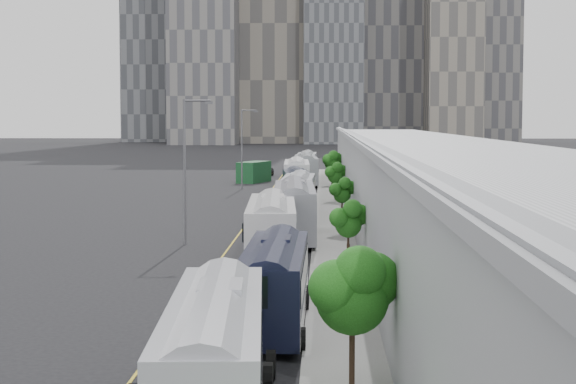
{
  "coord_description": "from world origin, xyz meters",
  "views": [
    {
      "loc": [
        4.76,
        -19.81,
        8.52
      ],
      "look_at": [
        2.06,
        52.49,
        3.0
      ],
      "focal_mm": 60.0,
      "sensor_mm": 36.0,
      "label": 1
    }
  ],
  "objects_px": {
    "bus_0": "(215,370)",
    "shipping_container": "(254,172)",
    "bus_3": "(294,215)",
    "bus_1": "(275,290)",
    "bus_4": "(298,200)",
    "bus_8": "(306,167)",
    "bus_2": "(272,236)",
    "suv": "(263,171)",
    "bus_5": "(297,190)",
    "bus_7": "(306,172)",
    "street_lamp_near": "(187,162)",
    "bus_6": "(297,179)",
    "street_lamp_far": "(243,144)"
  },
  "relations": [
    {
      "from": "bus_7",
      "to": "suv",
      "type": "height_order",
      "value": "bus_7"
    },
    {
      "from": "bus_1",
      "to": "bus_7",
      "type": "height_order",
      "value": "bus_7"
    },
    {
      "from": "bus_4",
      "to": "suv",
      "type": "height_order",
      "value": "bus_4"
    },
    {
      "from": "bus_0",
      "to": "bus_7",
      "type": "relative_size",
      "value": 0.95
    },
    {
      "from": "bus_8",
      "to": "bus_1",
      "type": "bearing_deg",
      "value": -88.71
    },
    {
      "from": "shipping_container",
      "to": "bus_2",
      "type": "bearing_deg",
      "value": -66.21
    },
    {
      "from": "bus_2",
      "to": "street_lamp_far",
      "type": "bearing_deg",
      "value": 93.88
    },
    {
      "from": "bus_1",
      "to": "bus_2",
      "type": "relative_size",
      "value": 0.88
    },
    {
      "from": "bus_0",
      "to": "bus_4",
      "type": "xyz_separation_m",
      "value": [
        0.78,
        55.94,
        0.03
      ]
    },
    {
      "from": "bus_0",
      "to": "bus_8",
      "type": "relative_size",
      "value": 0.98
    },
    {
      "from": "bus_4",
      "to": "bus_8",
      "type": "bearing_deg",
      "value": 91.38
    },
    {
      "from": "bus_7",
      "to": "bus_4",
      "type": "bearing_deg",
      "value": -92.73
    },
    {
      "from": "bus_4",
      "to": "bus_7",
      "type": "distance_m",
      "value": 41.49
    },
    {
      "from": "bus_0",
      "to": "bus_2",
      "type": "relative_size",
      "value": 0.95
    },
    {
      "from": "bus_2",
      "to": "suv",
      "type": "height_order",
      "value": "bus_2"
    },
    {
      "from": "bus_1",
      "to": "suv",
      "type": "height_order",
      "value": "bus_1"
    },
    {
      "from": "bus_3",
      "to": "suv",
      "type": "distance_m",
      "value": 74.85
    },
    {
      "from": "bus_3",
      "to": "bus_8",
      "type": "xyz_separation_m",
      "value": [
        -0.43,
        70.12,
        -0.11
      ]
    },
    {
      "from": "bus_5",
      "to": "street_lamp_far",
      "type": "height_order",
      "value": "street_lamp_far"
    },
    {
      "from": "bus_3",
      "to": "bus_7",
      "type": "xyz_separation_m",
      "value": [
        -0.23,
        56.16,
        -0.06
      ]
    },
    {
      "from": "bus_7",
      "to": "bus_8",
      "type": "xyz_separation_m",
      "value": [
        -0.21,
        13.95,
        -0.05
      ]
    },
    {
      "from": "bus_7",
      "to": "shipping_container",
      "type": "height_order",
      "value": "bus_7"
    },
    {
      "from": "bus_1",
      "to": "bus_5",
      "type": "xyz_separation_m",
      "value": [
        -0.62,
        55.81,
        0.0
      ]
    },
    {
      "from": "bus_8",
      "to": "street_lamp_near",
      "type": "relative_size",
      "value": 1.34
    },
    {
      "from": "street_lamp_near",
      "to": "bus_7",
      "type": "bearing_deg",
      "value": 83.29
    },
    {
      "from": "bus_4",
      "to": "bus_8",
      "type": "xyz_separation_m",
      "value": [
        -0.28,
        55.44,
        0.01
      ]
    },
    {
      "from": "bus_0",
      "to": "bus_5",
      "type": "height_order",
      "value": "bus_0"
    },
    {
      "from": "bus_0",
      "to": "bus_5",
      "type": "xyz_separation_m",
      "value": [
        0.39,
        68.74,
        -0.09
      ]
    },
    {
      "from": "suv",
      "to": "shipping_container",
      "type": "bearing_deg",
      "value": -84.24
    },
    {
      "from": "bus_4",
      "to": "bus_6",
      "type": "height_order",
      "value": "bus_6"
    },
    {
      "from": "bus_6",
      "to": "shipping_container",
      "type": "bearing_deg",
      "value": 105.56
    },
    {
      "from": "bus_0",
      "to": "shipping_container",
      "type": "bearing_deg",
      "value": 90.01
    },
    {
      "from": "suv",
      "to": "bus_2",
      "type": "bearing_deg",
      "value": -78.82
    },
    {
      "from": "bus_4",
      "to": "bus_7",
      "type": "relative_size",
      "value": 0.96
    },
    {
      "from": "bus_2",
      "to": "street_lamp_far",
      "type": "distance_m",
      "value": 60.43
    },
    {
      "from": "suv",
      "to": "bus_6",
      "type": "bearing_deg",
      "value": -72.74
    },
    {
      "from": "bus_4",
      "to": "bus_7",
      "type": "bearing_deg",
      "value": 91.19
    },
    {
      "from": "street_lamp_near",
      "to": "suv",
      "type": "relative_size",
      "value": 1.8
    },
    {
      "from": "bus_8",
      "to": "bus_4",
      "type": "bearing_deg",
      "value": -88.72
    },
    {
      "from": "bus_8",
      "to": "bus_5",
      "type": "bearing_deg",
      "value": -89.15
    },
    {
      "from": "bus_1",
      "to": "bus_0",
      "type": "bearing_deg",
      "value": -94.16
    },
    {
      "from": "street_lamp_far",
      "to": "bus_7",
      "type": "bearing_deg",
      "value": 46.24
    },
    {
      "from": "bus_6",
      "to": "bus_8",
      "type": "bearing_deg",
      "value": 87.21
    },
    {
      "from": "bus_1",
      "to": "bus_8",
      "type": "bearing_deg",
      "value": 90.58
    },
    {
      "from": "bus_5",
      "to": "street_lamp_near",
      "type": "bearing_deg",
      "value": -107.18
    },
    {
      "from": "bus_3",
      "to": "bus_1",
      "type": "bearing_deg",
      "value": -91.84
    },
    {
      "from": "bus_0",
      "to": "bus_8",
      "type": "xyz_separation_m",
      "value": [
        0.49,
        111.38,
        0.04
      ]
    },
    {
      "from": "bus_1",
      "to": "bus_6",
      "type": "bearing_deg",
      "value": 91.17
    },
    {
      "from": "bus_0",
      "to": "bus_6",
      "type": "xyz_separation_m",
      "value": [
        -0.06,
        82.06,
        0.11
      ]
    },
    {
      "from": "bus_0",
      "to": "shipping_container",
      "type": "xyz_separation_m",
      "value": [
        -6.38,
        102.38,
        -0.19
      ]
    }
  ]
}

